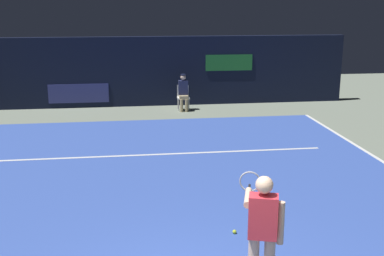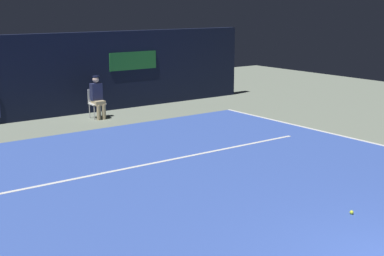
{
  "view_description": "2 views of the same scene",
  "coord_description": "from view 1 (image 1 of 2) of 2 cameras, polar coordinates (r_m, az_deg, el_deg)",
  "views": [
    {
      "loc": [
        -0.84,
        -4.78,
        3.76
      ],
      "look_at": [
        0.68,
        6.43,
        0.84
      ],
      "focal_mm": 45.09,
      "sensor_mm": 36.0,
      "label": 1
    },
    {
      "loc": [
        -6.55,
        -2.99,
        3.49
      ],
      "look_at": [
        0.57,
        6.59,
        0.8
      ],
      "focal_mm": 51.81,
      "sensor_mm": 36.0,
      "label": 2
    }
  ],
  "objects": [
    {
      "name": "line_service",
      "position": [
        12.43,
        -3.49,
        -3.12
      ],
      "size": [
        8.36,
        0.1,
        0.01
      ],
      "primitive_type": "cube",
      "color": "white",
      "rests_on": "court_surface"
    },
    {
      "name": "tennis_player",
      "position": [
        6.26,
        8.31,
        -11.97
      ],
      "size": [
        0.5,
        1.04,
        1.73
      ],
      "color": "beige",
      "rests_on": "ground"
    },
    {
      "name": "back_wall",
      "position": [
        18.35,
        -5.06,
        6.68
      ],
      "size": [
        15.11,
        0.33,
        2.6
      ],
      "color": "black",
      "rests_on": "ground"
    },
    {
      "name": "tennis_ball",
      "position": [
        8.32,
        5.05,
        -12.12
      ],
      "size": [
        0.07,
        0.07,
        0.07
      ],
      "primitive_type": "sphere",
      "color": "#CCE033",
      "rests_on": "court_surface"
    },
    {
      "name": "ground_plane",
      "position": [
        10.47,
        -2.62,
        -6.61
      ],
      "size": [
        31.0,
        31.0,
        0.0
      ],
      "primitive_type": "plane",
      "color": "gray"
    },
    {
      "name": "line_judge_on_chair",
      "position": [
        17.46,
        -1.03,
        4.3
      ],
      "size": [
        0.45,
        0.54,
        1.32
      ],
      "color": "white",
      "rests_on": "ground"
    },
    {
      "name": "court_surface",
      "position": [
        10.47,
        -2.62,
        -6.58
      ],
      "size": [
        10.72,
        11.91,
        0.01
      ],
      "primitive_type": "cube",
      "color": "#3856B2",
      "rests_on": "ground"
    }
  ]
}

